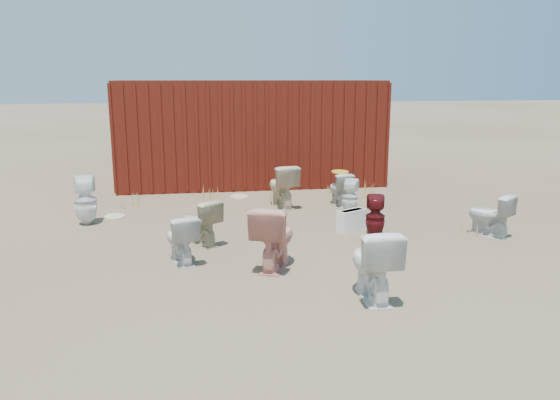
{
  "coord_description": "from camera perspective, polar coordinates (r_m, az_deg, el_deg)",
  "views": [
    {
      "loc": [
        -1.33,
        -7.77,
        2.44
      ],
      "look_at": [
        0.0,
        0.6,
        0.55
      ],
      "focal_mm": 35.0,
      "sensor_mm": 36.0,
      "label": 1
    }
  ],
  "objects": [
    {
      "name": "loose_tank",
      "position": [
        8.99,
        7.5,
        -2.13
      ],
      "size": [
        0.54,
        0.41,
        0.35
      ],
      "primitive_type": "cube",
      "rotation": [
        0.0,
        0.0,
        0.48
      ],
      "color": "white",
      "rests_on": "ground"
    },
    {
      "name": "weed_clump_d",
      "position": [
        11.37,
        -7.27,
        0.76
      ],
      "size": [
        0.3,
        0.3,
        0.26
      ],
      "primitive_type": "cone",
      "color": "#A89143",
      "rests_on": "ground"
    },
    {
      "name": "toilet_back_yellowlid",
      "position": [
        10.78,
        6.25,
        1.18
      ],
      "size": [
        0.44,
        0.68,
        0.65
      ],
      "primitive_type": "imported",
      "rotation": [
        0.0,
        0.0,
        3.28
      ],
      "color": "silver",
      "rests_on": "ground"
    },
    {
      "name": "toilet_front_c",
      "position": [
        6.23,
        9.73,
        -6.52
      ],
      "size": [
        0.48,
        0.83,
        0.84
      ],
      "primitive_type": "imported",
      "rotation": [
        0.0,
        0.0,
        3.13
      ],
      "color": "white",
      "rests_on": "ground"
    },
    {
      "name": "weed_clump_a",
      "position": [
        10.99,
        -15.44,
        -0.01
      ],
      "size": [
        0.36,
        0.36,
        0.26
      ],
      "primitive_type": "cone",
      "color": "#A89143",
      "rests_on": "ground"
    },
    {
      "name": "toilet_front_e",
      "position": [
        9.17,
        21.06,
        -1.48
      ],
      "size": [
        0.7,
        0.78,
        0.69
      ],
      "primitive_type": "imported",
      "rotation": [
        0.0,
        0.0,
        3.75
      ],
      "color": "silver",
      "rests_on": "ground"
    },
    {
      "name": "toilet_front_pink",
      "position": [
        7.13,
        -0.64,
        -3.8
      ],
      "size": [
        0.77,
        0.96,
        0.86
      ],
      "primitive_type": "imported",
      "rotation": [
        0.0,
        0.0,
        2.73
      ],
      "color": "#E19182",
      "rests_on": "ground"
    },
    {
      "name": "weed_clump_c",
      "position": [
        11.65,
        9.25,
        1.23
      ],
      "size": [
        0.36,
        0.36,
        0.36
      ],
      "primitive_type": "cone",
      "color": "#A89143",
      "rests_on": "ground"
    },
    {
      "name": "toilet_back_beige_left",
      "position": [
        8.21,
        -8.38,
        -2.3
      ],
      "size": [
        0.72,
        0.79,
        0.7
      ],
      "primitive_type": "imported",
      "rotation": [
        0.0,
        0.0,
        3.77
      ],
      "color": "#C4B690",
      "rests_on": "ground"
    },
    {
      "name": "toilet_front_maroon",
      "position": [
        8.63,
        9.93,
        -1.74
      ],
      "size": [
        0.38,
        0.38,
        0.67
      ],
      "primitive_type": "imported",
      "rotation": [
        0.0,
        0.0,
        2.84
      ],
      "color": "#510D11",
      "rests_on": "ground"
    },
    {
      "name": "shipping_container",
      "position": [
        13.09,
        -3.18,
        7.13
      ],
      "size": [
        6.0,
        2.4,
        2.4
      ],
      "primitive_type": "cube",
      "color": "#46150B",
      "rests_on": "ground"
    },
    {
      "name": "yellow_lid",
      "position": [
        10.72,
        6.3,
        2.94
      ],
      "size": [
        0.33,
        0.41,
        0.02
      ],
      "primitive_type": "ellipsoid",
      "color": "gold",
      "rests_on": "toilet_back_yellowlid"
    },
    {
      "name": "ground",
      "position": [
        8.25,
        0.66,
        -4.63
      ],
      "size": [
        100.0,
        100.0,
        0.0
      ],
      "primitive_type": "plane",
      "color": "brown",
      "rests_on": "ground"
    },
    {
      "name": "loose_lid_far",
      "position": [
        10.26,
        -16.9,
        -1.67
      ],
      "size": [
        0.42,
        0.51,
        0.02
      ],
      "primitive_type": "ellipsoid",
      "rotation": [
        0.0,
        0.0,
        0.14
      ],
      "color": "beige",
      "rests_on": "ground"
    },
    {
      "name": "weed_clump_b",
      "position": [
        10.78,
        -0.62,
        0.31
      ],
      "size": [
        0.32,
        0.32,
        0.3
      ],
      "primitive_type": "cone",
      "color": "#A89143",
      "rests_on": "ground"
    },
    {
      "name": "loose_lid_near",
      "position": [
        11.49,
        -4.29,
        0.34
      ],
      "size": [
        0.4,
        0.51,
        0.02
      ],
      "primitive_type": "ellipsoid",
      "rotation": [
        0.0,
        0.0,
        0.03
      ],
      "color": "beige",
      "rests_on": "ground"
    },
    {
      "name": "toilet_back_e",
      "position": [
        10.07,
        7.35,
        0.34
      ],
      "size": [
        0.39,
        0.4,
        0.65
      ],
      "primitive_type": "imported",
      "rotation": [
        0.0,
        0.0,
        2.7
      ],
      "color": "white",
      "rests_on": "ground"
    },
    {
      "name": "weed_clump_f",
      "position": [
        9.27,
        19.35,
        -2.64
      ],
      "size": [
        0.28,
        0.28,
        0.24
      ],
      "primitive_type": "cone",
      "color": "#A89143",
      "rests_on": "ground"
    },
    {
      "name": "toilet_front_a",
      "position": [
        7.47,
        -10.32,
        -3.99
      ],
      "size": [
        0.55,
        0.74,
        0.67
      ],
      "primitive_type": "imported",
      "rotation": [
        0.0,
        0.0,
        3.44
      ],
      "color": "silver",
      "rests_on": "ground"
    },
    {
      "name": "toilet_back_beige_right",
      "position": [
        10.54,
        0.2,
        1.51
      ],
      "size": [
        0.61,
        0.89,
        0.83
      ],
      "primitive_type": "imported",
      "rotation": [
        0.0,
        0.0,
        3.33
      ],
      "color": "beige",
      "rests_on": "ground"
    },
    {
      "name": "weed_clump_e",
      "position": [
        11.89,
        5.87,
        1.3
      ],
      "size": [
        0.34,
        0.34,
        0.26
      ],
      "primitive_type": "cone",
      "color": "#A89143",
      "rests_on": "ground"
    },
    {
      "name": "toilet_back_a",
      "position": [
        9.82,
        -19.66,
        -0.06
      ],
      "size": [
        0.43,
        0.44,
        0.83
      ],
      "primitive_type": "imported",
      "rotation": [
        0.0,
        0.0,
        3.32
      ],
      "color": "white",
      "rests_on": "ground"
    }
  ]
}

